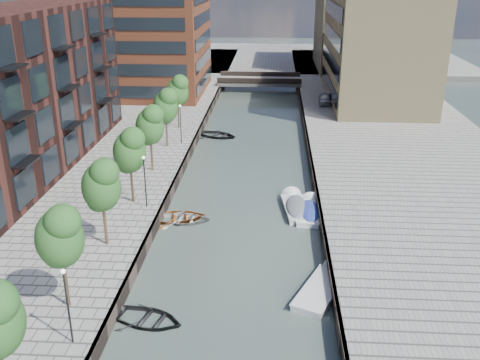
# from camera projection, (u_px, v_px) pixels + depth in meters

# --- Properties ---
(water) EXTENTS (300.00, 300.00, 0.00)m
(water) POSITION_uv_depth(u_px,v_px,m) (250.00, 154.00, 55.81)
(water) COLOR #38473F
(water) RESTS_ON ground
(quay_right) EXTENTS (20.00, 140.00, 1.00)m
(quay_right) POSITION_uv_depth(u_px,v_px,m) (406.00, 153.00, 54.66)
(quay_right) COLOR gray
(quay_right) RESTS_ON ground
(quay_wall_left) EXTENTS (0.25, 140.00, 1.00)m
(quay_wall_left) POSITION_uv_depth(u_px,v_px,m) (192.00, 148.00, 56.00)
(quay_wall_left) COLOR #332823
(quay_wall_left) RESTS_ON ground
(quay_wall_right) EXTENTS (0.25, 140.00, 1.00)m
(quay_wall_right) POSITION_uv_depth(u_px,v_px,m) (309.00, 151.00, 55.26)
(quay_wall_right) COLOR #332823
(quay_wall_right) RESTS_ON ground
(far_closure) EXTENTS (80.00, 40.00, 1.00)m
(far_closure) POSITION_uv_depth(u_px,v_px,m) (264.00, 59.00, 111.27)
(far_closure) COLOR gray
(far_closure) RESTS_ON ground
(apartment_block) EXTENTS (8.00, 38.00, 14.00)m
(apartment_block) POSITION_uv_depth(u_px,v_px,m) (7.00, 97.00, 44.79)
(apartment_block) COLOR black
(apartment_block) RESTS_ON quay_left
(tan_block_near) EXTENTS (12.00, 25.00, 14.00)m
(tan_block_near) POSITION_uv_depth(u_px,v_px,m) (376.00, 48.00, 72.29)
(tan_block_near) COLOR tan
(tan_block_near) RESTS_ON quay_right
(tan_block_far) EXTENTS (12.00, 20.00, 16.00)m
(tan_block_far) POSITION_uv_depth(u_px,v_px,m) (352.00, 22.00, 96.03)
(tan_block_far) COLOR tan
(tan_block_far) RESTS_ON quay_right
(bridge) EXTENTS (13.00, 6.00, 1.30)m
(bridge) POSITION_uv_depth(u_px,v_px,m) (260.00, 81.00, 84.97)
(bridge) COLOR gray
(bridge) RESTS_ON ground
(tree_1) EXTENTS (2.50, 2.50, 5.95)m
(tree_1) POSITION_uv_depth(u_px,v_px,m) (59.00, 235.00, 27.47)
(tree_1) COLOR #382619
(tree_1) RESTS_ON quay_left
(tree_2) EXTENTS (2.50, 2.50, 5.95)m
(tree_2) POSITION_uv_depth(u_px,v_px,m) (101.00, 184.00, 33.96)
(tree_2) COLOR #382619
(tree_2) RESTS_ON quay_left
(tree_3) EXTENTS (2.50, 2.50, 5.95)m
(tree_3) POSITION_uv_depth(u_px,v_px,m) (129.00, 149.00, 40.46)
(tree_3) COLOR #382619
(tree_3) RESTS_ON quay_left
(tree_4) EXTENTS (2.50, 2.50, 5.95)m
(tree_4) POSITION_uv_depth(u_px,v_px,m) (150.00, 124.00, 46.95)
(tree_4) COLOR #382619
(tree_4) RESTS_ON quay_left
(tree_5) EXTENTS (2.50, 2.50, 5.95)m
(tree_5) POSITION_uv_depth(u_px,v_px,m) (165.00, 105.00, 53.44)
(tree_5) COLOR #382619
(tree_5) RESTS_ON quay_left
(tree_6) EXTENTS (2.50, 2.50, 5.95)m
(tree_6) POSITION_uv_depth(u_px,v_px,m) (177.00, 90.00, 59.93)
(tree_6) COLOR #382619
(tree_6) RESTS_ON quay_left
(lamp_0) EXTENTS (0.24, 0.24, 4.12)m
(lamp_0) POSITION_uv_depth(u_px,v_px,m) (67.00, 299.00, 25.27)
(lamp_0) COLOR black
(lamp_0) RESTS_ON quay_left
(lamp_1) EXTENTS (0.24, 0.24, 4.12)m
(lamp_1) POSITION_uv_depth(u_px,v_px,m) (145.00, 176.00, 40.11)
(lamp_1) COLOR black
(lamp_1) RESTS_ON quay_left
(lamp_2) EXTENTS (0.24, 0.24, 4.12)m
(lamp_2) POSITION_uv_depth(u_px,v_px,m) (181.00, 120.00, 54.95)
(lamp_2) COLOR black
(lamp_2) RESTS_ON quay_left
(sloop_0) EXTENTS (4.63, 3.83, 0.83)m
(sloop_0) POSITION_uv_depth(u_px,v_px,m) (148.00, 322.00, 29.31)
(sloop_0) COLOR black
(sloop_0) RESTS_ON ground
(sloop_2) EXTENTS (4.91, 3.98, 0.90)m
(sloop_2) POSITION_uv_depth(u_px,v_px,m) (178.00, 220.00, 41.16)
(sloop_2) COLOR #9D4411
(sloop_2) RESTS_ON ground
(sloop_3) EXTENTS (4.25, 3.05, 0.87)m
(sloop_3) POSITION_uv_depth(u_px,v_px,m) (183.00, 222.00, 40.89)
(sloop_3) COLOR #BABAB8
(sloop_3) RESTS_ON ground
(sloop_4) EXTENTS (5.44, 4.69, 0.95)m
(sloop_4) POSITION_uv_depth(u_px,v_px,m) (217.00, 137.00, 61.41)
(sloop_4) COLOR black
(sloop_4) RESTS_ON ground
(motorboat_2) EXTENTS (3.92, 5.72, 1.81)m
(motorboat_2) POSITION_uv_depth(u_px,v_px,m) (325.00, 286.00, 32.37)
(motorboat_2) COLOR silver
(motorboat_2) RESTS_ON ground
(motorboat_3) EXTENTS (2.22, 5.11, 1.65)m
(motorboat_3) POSITION_uv_depth(u_px,v_px,m) (310.00, 211.00, 42.23)
(motorboat_3) COLOR white
(motorboat_3) RESTS_ON ground
(motorboat_4) EXTENTS (2.50, 5.56, 1.79)m
(motorboat_4) POSITION_uv_depth(u_px,v_px,m) (295.00, 207.00, 42.94)
(motorboat_4) COLOR silver
(motorboat_4) RESTS_ON ground
(car) EXTENTS (1.91, 4.37, 1.47)m
(car) POSITION_uv_depth(u_px,v_px,m) (325.00, 99.00, 71.86)
(car) COLOR #96989B
(car) RESTS_ON quay_right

